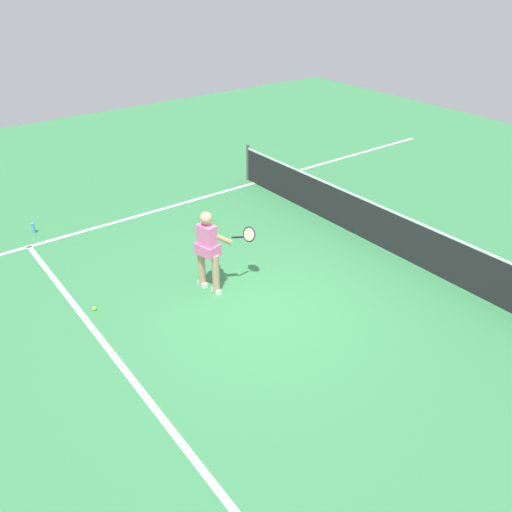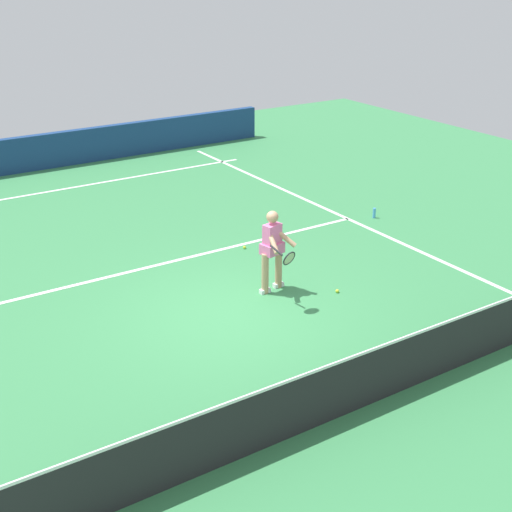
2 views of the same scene
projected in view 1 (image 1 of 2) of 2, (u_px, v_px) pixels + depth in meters
ground_plane at (263, 309)px, 9.11m from camera, size 28.35×28.35×0.00m
service_line_marking at (125, 370)px, 7.78m from camera, size 9.45×0.10×0.01m
sideline_left_marking at (141, 215)px, 12.39m from camera, size 0.10×19.81×0.01m
court_net at (394, 233)px, 10.62m from camera, size 10.13×0.08×0.98m
tennis_player at (209, 248)px, 9.26m from camera, size 0.69×1.05×1.55m
tennis_ball_near at (94, 309)px, 9.08m from camera, size 0.07×0.07×0.07m
tennis_ball_mid at (216, 255)px, 10.70m from camera, size 0.07×0.07×0.07m
water_bottle at (33, 228)px, 11.54m from camera, size 0.07×0.07×0.24m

